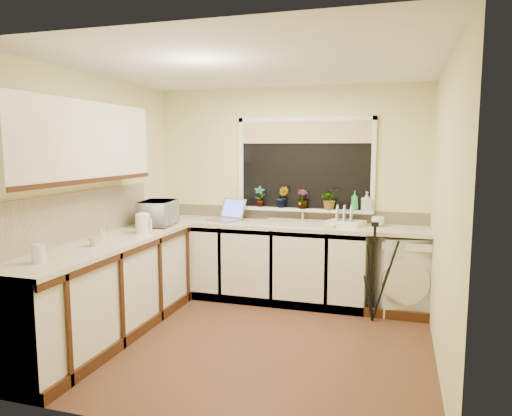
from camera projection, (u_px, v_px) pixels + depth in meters
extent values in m
plane|color=brown|center=(251.00, 340.00, 4.37)|extent=(3.20, 3.20, 0.00)
plane|color=white|center=(250.00, 65.00, 4.05)|extent=(3.20, 3.20, 0.00)
plane|color=beige|center=(288.00, 192.00, 5.64)|extent=(3.20, 0.00, 3.20)
plane|color=beige|center=(174.00, 239.00, 2.79)|extent=(3.20, 0.00, 3.20)
plane|color=beige|center=(95.00, 202.00, 4.67)|extent=(0.00, 3.00, 3.00)
plane|color=beige|center=(444.00, 215.00, 3.75)|extent=(0.00, 3.00, 3.00)
cube|color=silver|center=(255.00, 262.00, 5.54)|extent=(2.55, 0.60, 0.86)
cube|color=silver|center=(107.00, 292.00, 4.40)|extent=(0.54, 2.40, 0.86)
cube|color=beige|center=(282.00, 225.00, 5.39)|extent=(3.20, 0.60, 0.04)
cube|color=beige|center=(105.00, 244.00, 4.34)|extent=(0.60, 2.40, 0.04)
cube|color=silver|center=(76.00, 142.00, 4.12)|extent=(0.28, 1.90, 0.70)
cube|color=beige|center=(77.00, 216.00, 4.39)|extent=(0.02, 2.40, 0.45)
cube|color=beige|center=(288.00, 214.00, 5.66)|extent=(3.20, 0.02, 0.14)
cube|color=black|center=(305.00, 165.00, 5.52)|extent=(1.50, 0.02, 1.00)
cube|color=tan|center=(305.00, 132.00, 5.45)|extent=(1.50, 0.02, 0.25)
cube|color=white|center=(304.00, 210.00, 5.54)|extent=(1.60, 0.14, 0.03)
cube|color=tan|center=(299.00, 223.00, 5.33)|extent=(0.82, 0.46, 0.03)
cylinder|color=silver|center=(303.00, 211.00, 5.49)|extent=(0.03, 0.03, 0.24)
cube|color=silver|center=(405.00, 273.00, 5.11)|extent=(0.71, 0.70, 0.83)
cube|color=gray|center=(223.00, 220.00, 5.57)|extent=(0.42, 0.37, 0.02)
cube|color=#5465E6|center=(233.00, 208.00, 5.68)|extent=(0.36, 0.23, 0.23)
cylinder|color=white|center=(143.00, 224.00, 4.76)|extent=(0.14, 0.14, 0.19)
cube|color=silver|center=(346.00, 223.00, 5.22)|extent=(0.44, 0.38, 0.06)
cylinder|color=white|center=(38.00, 253.00, 3.55)|extent=(0.10, 0.10, 0.14)
cylinder|color=white|center=(102.00, 233.00, 4.46)|extent=(0.09, 0.09, 0.12)
imported|color=silver|center=(158.00, 213.00, 5.23)|extent=(0.41, 0.54, 0.27)
imported|color=#999999|center=(260.00, 196.00, 5.65)|extent=(0.15, 0.11, 0.25)
imported|color=#999999|center=(282.00, 197.00, 5.56)|extent=(0.14, 0.11, 0.25)
imported|color=#999999|center=(302.00, 199.00, 5.49)|extent=(0.16, 0.16, 0.23)
imported|color=#999999|center=(330.00, 199.00, 5.40)|extent=(0.26, 0.24, 0.24)
imported|color=green|center=(355.00, 200.00, 5.35)|extent=(0.09, 0.09, 0.22)
imported|color=#999999|center=(367.00, 201.00, 5.31)|extent=(0.13, 0.13, 0.21)
imported|color=white|center=(378.00, 221.00, 5.17)|extent=(0.17, 0.17, 0.11)
imported|color=beige|center=(94.00, 241.00, 4.14)|extent=(0.09, 0.09, 0.08)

